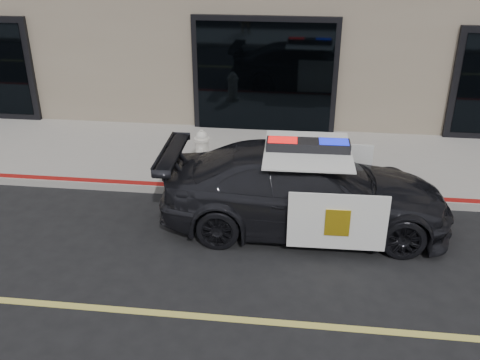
# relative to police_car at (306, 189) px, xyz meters

# --- Properties ---
(ground) EXTENTS (120.00, 120.00, 0.00)m
(ground) POSITION_rel_police_car_xyz_m (-0.06, -2.58, -0.71)
(ground) COLOR black
(ground) RESTS_ON ground
(sidewalk_n) EXTENTS (60.00, 3.50, 0.15)m
(sidewalk_n) POSITION_rel_police_car_xyz_m (-0.06, 2.67, -0.64)
(sidewalk_n) COLOR gray
(sidewalk_n) RESTS_ON ground
(police_car) EXTENTS (2.35, 4.95, 1.59)m
(police_car) POSITION_rel_police_car_xyz_m (0.00, 0.00, 0.00)
(police_car) COLOR black
(police_car) RESTS_ON ground
(fire_hydrant) EXTENTS (0.37, 0.52, 0.82)m
(fire_hydrant) POSITION_rel_police_car_xyz_m (-2.14, 1.89, -0.18)
(fire_hydrant) COLOR silver
(fire_hydrant) RESTS_ON sidewalk_n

